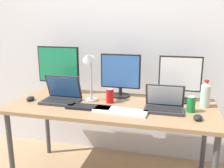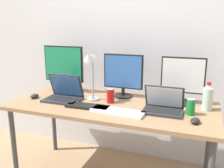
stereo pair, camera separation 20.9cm
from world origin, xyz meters
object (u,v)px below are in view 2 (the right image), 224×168
soda_can_by_laptop (110,96)px  laptop_silver (64,94)px  keyboard_aux (117,112)px  water_bottle (208,97)px  monitor_center (123,75)px  monitor_right (183,80)px  mouse_by_laptop (195,121)px  monitor_left (64,67)px  mouse_by_keyboard (35,96)px  soda_can_near_keyboard (191,107)px  laptop_secondary (163,106)px  desk_lamp (90,67)px  work_desk (112,111)px  keyboard_main (88,106)px

soda_can_by_laptop → laptop_silver: bearing=-170.4°
keyboard_aux → water_bottle: 0.73m
monitor_center → monitor_right: same height
laptop_silver → water_bottle: bearing=7.5°
mouse_by_laptop → soda_can_by_laptop: size_ratio=0.73×
monitor_left → mouse_by_keyboard: monitor_left is taller
laptop_silver → mouse_by_keyboard: (-0.28, -0.05, -0.04)m
monitor_right → monitor_left: bearing=-179.1°
laptop_silver → soda_can_near_keyboard: (1.09, 0.01, 0.01)m
monitor_center → monitor_left: bearing=-177.0°
mouse_by_laptop → soda_can_by_laptop: soda_can_by_laptop is taller
monitor_center → water_bottle: 0.76m
monitor_right → mouse_by_keyboard: bearing=-166.1°
laptop_secondary → mouse_by_keyboard: size_ratio=3.35×
mouse_by_laptop → soda_can_near_keyboard: (-0.04, 0.16, 0.04)m
monitor_right → laptop_secondary: monitor_right is taller
keyboard_aux → desk_lamp: (-0.32, 0.20, 0.30)m
soda_can_near_keyboard → mouse_by_keyboard: bearing=-177.8°
soda_can_by_laptop → monitor_right: bearing=19.1°
laptop_secondary → soda_can_near_keyboard: laptop_secondary is taller
monitor_right → keyboard_aux: 0.64m
laptop_secondary → mouse_by_keyboard: (-1.17, -0.04, -0.03)m
keyboard_aux → desk_lamp: size_ratio=0.92×
laptop_secondary → keyboard_aux: 0.36m
work_desk → keyboard_aux: size_ratio=4.12×
work_desk → laptop_silver: laptop_silver is taller
water_bottle → mouse_by_keyboard: bearing=-172.2°
laptop_silver → monitor_center: bearing=31.4°
laptop_silver → keyboard_aux: bearing=-14.6°
mouse_by_keyboard → water_bottle: 1.51m
water_bottle → soda_can_near_keyboard: 0.20m
mouse_by_keyboard → monitor_right: bearing=15.8°
laptop_secondary → monitor_right: bearing=67.5°
laptop_silver → desk_lamp: size_ratio=0.70×
mouse_by_laptop → desk_lamp: size_ratio=0.20×
laptop_silver → desk_lamp: (0.25, 0.05, 0.26)m
monitor_right → laptop_silver: bearing=-164.8°
work_desk → mouse_by_laptop: size_ratio=19.00×
keyboard_aux → mouse_by_keyboard: bearing=177.5°
monitor_right → soda_can_near_keyboard: monitor_right is taller
water_bottle → monitor_left: bearing=176.0°
water_bottle → soda_can_by_laptop: 0.80m
work_desk → mouse_by_keyboard: size_ratio=19.12×
mouse_by_keyboard → monitor_center: bearing=25.7°
monitor_left → keyboard_aux: size_ratio=1.08×
soda_can_near_keyboard → soda_can_by_laptop: bearing=174.6°
keyboard_aux → soda_can_near_keyboard: bearing=20.4°
keyboard_aux → soda_can_by_laptop: bearing=126.9°
laptop_silver → keyboard_main: 0.32m
laptop_silver → desk_lamp: 0.36m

